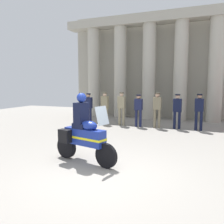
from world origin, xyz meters
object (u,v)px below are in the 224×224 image
object	(u,v)px
officer_in_row_2	(122,106)
officer_in_row_3	(138,108)
officer_in_row_1	(105,105)
motorcycle_with_rider	(83,134)
officer_in_row_0	(89,106)
officer_in_row_5	(177,109)
briefcase_on_ground	(82,120)
officer_in_row_4	(157,107)
officer_in_row_6	(199,109)

from	to	relation	value
officer_in_row_2	officer_in_row_3	xyz separation A→B (m)	(0.93, -0.09, -0.06)
officer_in_row_1	motorcycle_with_rider	world-z (taller)	motorcycle_with_rider
officer_in_row_0	officer_in_row_1	size ratio (longest dim) A/B	0.96
officer_in_row_5	briefcase_on_ground	world-z (taller)	officer_in_row_5
officer_in_row_4	motorcycle_with_rider	world-z (taller)	motorcycle_with_rider
officer_in_row_3	officer_in_row_5	distance (m)	1.88
officer_in_row_0	officer_in_row_2	distance (m)	1.87
officer_in_row_0	officer_in_row_2	world-z (taller)	officer_in_row_2
officer_in_row_5	officer_in_row_6	xyz separation A→B (m)	(0.97, -0.02, 0.02)
officer_in_row_0	officer_in_row_4	xyz separation A→B (m)	(3.72, 0.05, 0.05)
officer_in_row_0	officer_in_row_1	xyz separation A→B (m)	(0.92, 0.11, 0.04)
officer_in_row_3	briefcase_on_ground	world-z (taller)	officer_in_row_3
officer_in_row_2	motorcycle_with_rider	world-z (taller)	motorcycle_with_rider
officer_in_row_4	officer_in_row_5	bearing A→B (deg)	-173.19
officer_in_row_0	motorcycle_with_rider	xyz separation A→B (m)	(2.81, -5.78, -0.18)
officer_in_row_2	briefcase_on_ground	distance (m)	2.48
officer_in_row_2	officer_in_row_5	size ratio (longest dim) A/B	1.03
officer_in_row_2	officer_in_row_4	xyz separation A→B (m)	(1.86, -0.05, -0.00)
officer_in_row_0	briefcase_on_ground	xyz separation A→B (m)	(-0.47, 0.04, -0.79)
officer_in_row_0	briefcase_on_ground	size ratio (longest dim) A/B	4.58
officer_in_row_4	officer_in_row_6	size ratio (longest dim) A/B	1.01
officer_in_row_1	officer_in_row_4	distance (m)	2.81
officer_in_row_6	officer_in_row_5	bearing A→B (deg)	2.23
officer_in_row_0	officer_in_row_2	size ratio (longest dim) A/B	0.95
officer_in_row_1	officer_in_row_5	distance (m)	3.75
officer_in_row_1	officer_in_row_6	world-z (taller)	officer_in_row_1
briefcase_on_ground	officer_in_row_1	bearing A→B (deg)	2.54
officer_in_row_5	officer_in_row_6	size ratio (longest dim) A/B	0.98
officer_in_row_1	briefcase_on_ground	distance (m)	1.62
officer_in_row_6	officer_in_row_2	bearing A→B (deg)	3.20
officer_in_row_2	motorcycle_with_rider	xyz separation A→B (m)	(0.95, -5.88, -0.23)
officer_in_row_6	motorcycle_with_rider	bearing A→B (deg)	67.74
briefcase_on_ground	officer_in_row_0	bearing A→B (deg)	-5.33
officer_in_row_6	officer_in_row_0	bearing A→B (deg)	4.28
motorcycle_with_rider	briefcase_on_ground	distance (m)	6.72
officer_in_row_3	officer_in_row_4	bearing A→B (deg)	-174.41
officer_in_row_1	officer_in_row_6	xyz separation A→B (m)	(4.72, -0.02, -0.00)
officer_in_row_0	officer_in_row_1	bearing A→B (deg)	-169.99
officer_in_row_3	briefcase_on_ground	distance (m)	3.35
officer_in_row_4	motorcycle_with_rider	bearing A→B (deg)	84.61
officer_in_row_2	officer_in_row_6	bearing A→B (deg)	-176.80
officer_in_row_3	motorcycle_with_rider	bearing A→B (deg)	93.67
motorcycle_with_rider	briefcase_on_ground	xyz separation A→B (m)	(-3.28, 5.83, -0.61)
officer_in_row_4	officer_in_row_5	size ratio (longest dim) A/B	1.03
officer_in_row_3	officer_in_row_5	size ratio (longest dim) A/B	0.97
officer_in_row_4	officer_in_row_6	world-z (taller)	officer_in_row_4
officer_in_row_5	officer_in_row_4	bearing A→B (deg)	6.81
officer_in_row_0	motorcycle_with_rider	bearing A→B (deg)	119.41
officer_in_row_4	officer_in_row_5	xyz separation A→B (m)	(0.94, 0.06, -0.04)
officer_in_row_6	officer_in_row_4	bearing A→B (deg)	4.49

